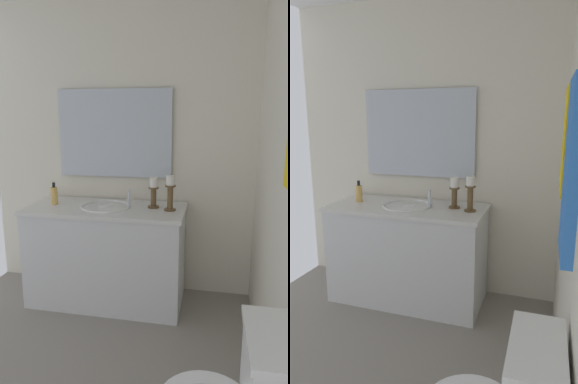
# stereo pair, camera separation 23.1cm
# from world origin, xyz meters

# --- Properties ---
(wall_left) EXTENTS (0.04, 2.33, 2.45)m
(wall_left) POSITION_xyz_m (-1.50, 0.00, 1.23)
(wall_left) COLOR silver
(wall_left) RESTS_ON ground
(vanity_cabinet) EXTENTS (0.58, 1.27, 0.80)m
(vanity_cabinet) POSITION_xyz_m (-1.18, -0.03, 0.40)
(vanity_cabinet) COLOR silver
(vanity_cabinet) RESTS_ON ground
(sink_basin) EXTENTS (0.40, 0.40, 0.24)m
(sink_basin) POSITION_xyz_m (-1.18, -0.02, 0.77)
(sink_basin) COLOR white
(sink_basin) RESTS_ON vanity_cabinet
(mirror) EXTENTS (0.02, 0.97, 0.73)m
(mirror) POSITION_xyz_m (-1.46, -0.03, 1.37)
(mirror) COLOR silver
(candle_holder_tall) EXTENTS (0.09, 0.09, 0.27)m
(candle_holder_tall) POSITION_xyz_m (-1.17, 0.49, 0.94)
(candle_holder_tall) COLOR brown
(candle_holder_tall) RESTS_ON vanity_cabinet
(candle_holder_short) EXTENTS (0.09, 0.09, 0.24)m
(candle_holder_short) POSITION_xyz_m (-1.23, 0.35, 0.93)
(candle_holder_short) COLOR brown
(candle_holder_short) RESTS_ON vanity_cabinet
(soap_bottle) EXTENTS (0.06, 0.06, 0.18)m
(soap_bottle) POSITION_xyz_m (-1.18, -0.47, 0.88)
(soap_bottle) COLOR #E5B259
(soap_bottle) RESTS_ON vanity_cabinet
(towel_near_vanity) EXTENTS (0.18, 0.03, 0.36)m
(towel_near_vanity) POSITION_xyz_m (0.07, 1.09, 1.42)
(towel_near_vanity) COLOR yellow
(towel_near_vanity) RESTS_ON towel_bar
(towel_center) EXTENTS (0.22, 0.03, 0.47)m
(towel_center) POSITION_xyz_m (0.36, 1.09, 1.36)
(towel_center) COLOR blue
(towel_center) RESTS_ON towel_bar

